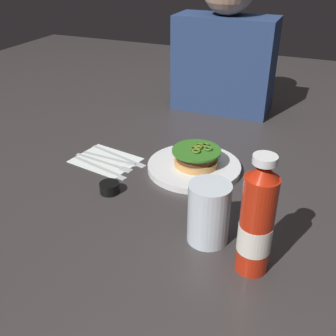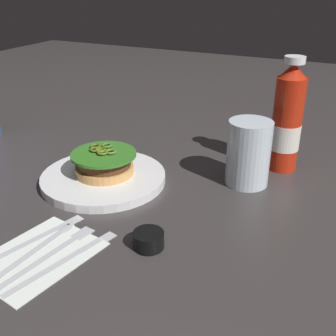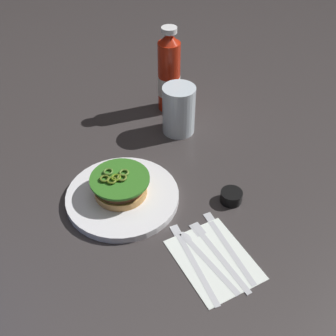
{
  "view_description": "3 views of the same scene",
  "coord_description": "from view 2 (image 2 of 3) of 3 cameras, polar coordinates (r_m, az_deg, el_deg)",
  "views": [
    {
      "loc": [
        0.32,
        -0.81,
        0.55
      ],
      "look_at": [
        -0.01,
        -0.03,
        0.07
      ],
      "focal_mm": 42.82,
      "sensor_mm": 36.0,
      "label": 1
    },
    {
      "loc": [
        -0.62,
        -0.34,
        0.4
      ],
      "look_at": [
        -0.0,
        -0.05,
        0.07
      ],
      "focal_mm": 43.96,
      "sensor_mm": 36.0,
      "label": 2
    },
    {
      "loc": [
        -0.59,
        0.45,
        0.7
      ],
      "look_at": [
        -0.03,
        0.01,
        0.07
      ],
      "focal_mm": 45.44,
      "sensor_mm": 36.0,
      "label": 3
    }
  ],
  "objects": [
    {
      "name": "water_glass",
      "position": [
        0.84,
        11.11,
        2.05
      ],
      "size": [
        0.09,
        0.09,
        0.13
      ],
      "primitive_type": "cylinder",
      "color": "silver",
      "rests_on": "ground_plane"
    },
    {
      "name": "ketchup_bottle",
      "position": [
        0.92,
        16.15,
        6.18
      ],
      "size": [
        0.06,
        0.06,
        0.25
      ],
      "color": "red",
      "rests_on": "ground_plane"
    },
    {
      "name": "steak_knife",
      "position": [
        0.66,
        -13.51,
        -11.73
      ],
      "size": [
        0.2,
        0.06,
        0.0
      ],
      "color": "silver",
      "rests_on": "napkin"
    },
    {
      "name": "dinner_plate",
      "position": [
        0.87,
        -8.91,
        -1.37
      ],
      "size": [
        0.26,
        0.26,
        0.02
      ],
      "primitive_type": "cylinder",
      "color": "white",
      "rests_on": "ground_plane"
    },
    {
      "name": "spoon_utensil",
      "position": [
        0.7,
        -16.63,
        -9.68
      ],
      "size": [
        0.18,
        0.03,
        0.0
      ],
      "color": "silver",
      "rests_on": "napkin"
    },
    {
      "name": "burger_sandwich",
      "position": [
        0.86,
        -8.84,
        0.72
      ],
      "size": [
        0.13,
        0.13,
        0.05
      ],
      "color": "tan",
      "rests_on": "dinner_plate"
    },
    {
      "name": "condiment_cup",
      "position": [
        0.66,
        -2.72,
        -9.91
      ],
      "size": [
        0.05,
        0.05,
        0.03
      ],
      "primitive_type": "cylinder",
      "color": "black",
      "rests_on": "ground_plane"
    },
    {
      "name": "butter_knife",
      "position": [
        0.72,
        -17.86,
        -9.12
      ],
      "size": [
        0.21,
        0.07,
        0.0
      ],
      "color": "silver",
      "rests_on": "napkin"
    },
    {
      "name": "ground_plane",
      "position": [
        0.81,
        -2.76,
        -3.78
      ],
      "size": [
        3.0,
        3.0,
        0.0
      ],
      "primitive_type": "plane",
      "color": "#373231"
    },
    {
      "name": "napkin",
      "position": [
        0.68,
        -17.58,
        -11.49
      ],
      "size": [
        0.2,
        0.17,
        0.0
      ],
      "primitive_type": "cube",
      "rotation": [
        0.0,
        0.0,
        -0.18
      ],
      "color": "white",
      "rests_on": "ground_plane"
    },
    {
      "name": "fork_utensil",
      "position": [
        0.68,
        -15.62,
        -10.98
      ],
      "size": [
        0.2,
        0.05,
        0.0
      ],
      "color": "silver",
      "rests_on": "napkin"
    }
  ]
}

